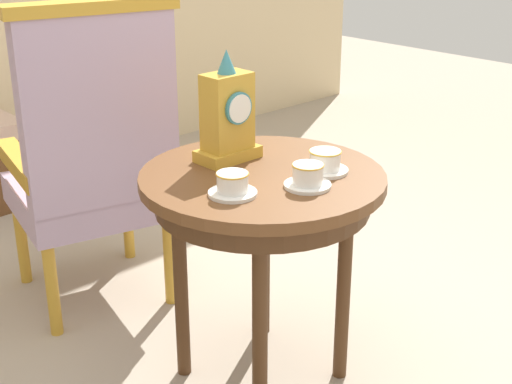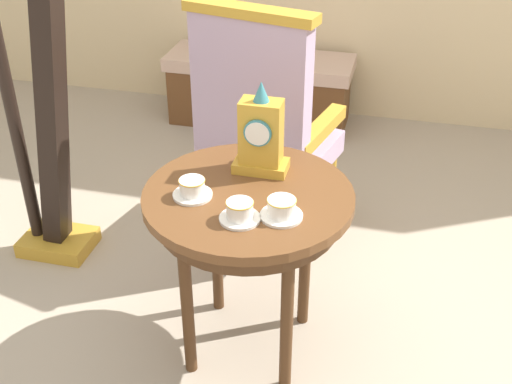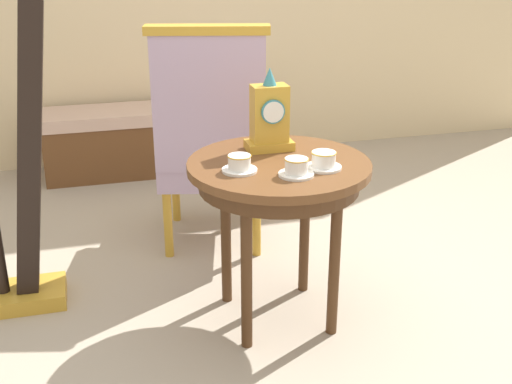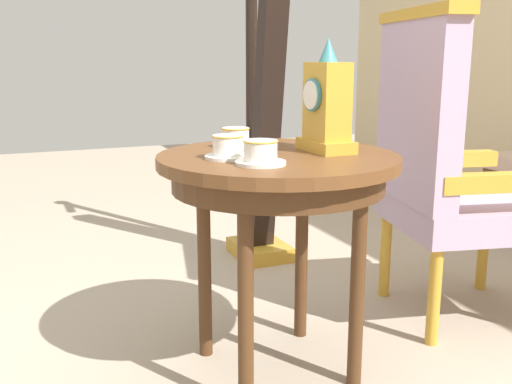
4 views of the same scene
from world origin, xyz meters
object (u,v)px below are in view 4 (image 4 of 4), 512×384
at_px(teacup_left, 236,138).
at_px(harp, 263,116).
at_px(teacup_right, 228,148).
at_px(mantel_clock, 326,107).
at_px(side_table, 278,181).
at_px(armchair, 444,164).
at_px(teacup_center, 260,153).

xyz_separation_m(teacup_left, harp, (-0.82, 0.45, -0.02)).
bearing_deg(teacup_right, mantel_clock, 91.65).
distance_m(teacup_left, teacup_right, 0.21).
bearing_deg(harp, side_table, -21.33).
relative_size(side_table, armchair, 0.63).
bearing_deg(teacup_center, teacup_left, 170.75).
bearing_deg(mantel_clock, teacup_center, -64.18).
bearing_deg(harp, mantel_clock, -13.05).
height_order(side_table, mantel_clock, mantel_clock).
distance_m(side_table, armchair, 0.74).
height_order(armchair, harp, harp).
relative_size(mantel_clock, harp, 0.19).
relative_size(teacup_center, armchair, 0.12).
bearing_deg(teacup_right, harp, 151.29).
bearing_deg(teacup_center, teacup_right, -159.17).
height_order(teacup_center, mantel_clock, mantel_clock).
distance_m(teacup_left, armchair, 0.81).
xyz_separation_m(teacup_right, armchair, (-0.14, 0.90, -0.13)).
height_order(teacup_left, teacup_right, teacup_right).
xyz_separation_m(teacup_left, mantel_clock, (0.18, 0.22, 0.11)).
distance_m(side_table, teacup_left, 0.22).
bearing_deg(teacup_center, armchair, 107.14).
relative_size(teacup_right, harp, 0.08).
height_order(side_table, harp, harp).
xyz_separation_m(side_table, mantel_clock, (0.01, 0.16, 0.22)).
distance_m(side_table, teacup_center, 0.21).
bearing_deg(side_table, teacup_right, -84.76).
relative_size(teacup_left, armchair, 0.12).
relative_size(side_table, harp, 0.41).
relative_size(teacup_left, teacup_right, 1.01).
distance_m(teacup_right, mantel_clock, 0.34).
bearing_deg(mantel_clock, teacup_left, -128.94).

